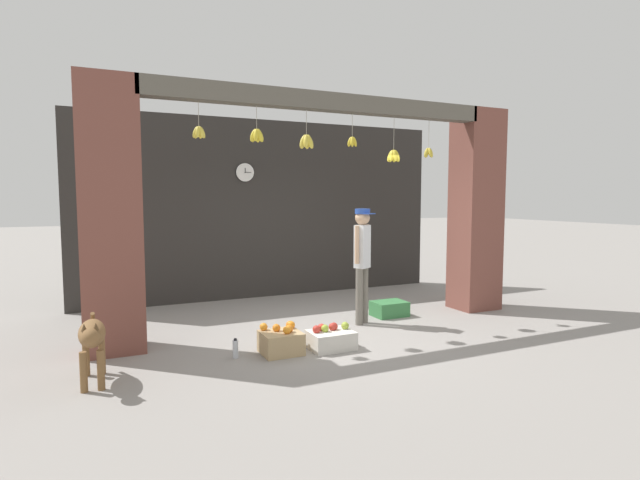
# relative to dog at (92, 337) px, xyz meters

# --- Properties ---
(ground_plane) EXTENTS (60.00, 60.00, 0.00)m
(ground_plane) POSITION_rel_dog_xyz_m (3.07, 0.78, -0.48)
(ground_plane) COLOR gray
(shop_back_wall) EXTENTS (6.96, 0.12, 3.31)m
(shop_back_wall) POSITION_rel_dog_xyz_m (3.07, 3.56, 1.17)
(shop_back_wall) COLOR #2D2B28
(shop_back_wall) RESTS_ON ground_plane
(shop_pillar_left) EXTENTS (0.70, 0.60, 3.31)m
(shop_pillar_left) POSITION_rel_dog_xyz_m (0.25, 1.08, 1.17)
(shop_pillar_left) COLOR brown
(shop_pillar_left) RESTS_ON ground_plane
(shop_pillar_right) EXTENTS (0.70, 0.60, 3.31)m
(shop_pillar_right) POSITION_rel_dog_xyz_m (5.90, 1.08, 1.17)
(shop_pillar_right) COLOR brown
(shop_pillar_right) RESTS_ON ground_plane
(storefront_awning) EXTENTS (5.06, 0.27, 0.92)m
(storefront_awning) POSITION_rel_dog_xyz_m (3.07, 0.90, 2.66)
(storefront_awning) COLOR #5B564C
(dog) EXTENTS (0.28, 0.93, 0.70)m
(dog) POSITION_rel_dog_xyz_m (0.00, 0.00, 0.00)
(dog) COLOR brown
(dog) RESTS_ON ground_plane
(shopkeeper) EXTENTS (0.32, 0.31, 1.71)m
(shopkeeper) POSITION_rel_dog_xyz_m (3.65, 0.95, 0.54)
(shopkeeper) COLOR #6B665B
(shopkeeper) RESTS_ON ground_plane
(fruit_crate_oranges) EXTENTS (0.47, 0.44, 0.35)m
(fruit_crate_oranges) POSITION_rel_dog_xyz_m (2.07, 0.13, -0.33)
(fruit_crate_oranges) COLOR tan
(fruit_crate_oranges) RESTS_ON ground_plane
(fruit_crate_apples) EXTENTS (0.54, 0.42, 0.31)m
(fruit_crate_apples) POSITION_rel_dog_xyz_m (2.70, 0.05, -0.35)
(fruit_crate_apples) COLOR silver
(fruit_crate_apples) RESTS_ON ground_plane
(produce_box_green) EXTENTS (0.53, 0.39, 0.23)m
(produce_box_green) POSITION_rel_dog_xyz_m (4.29, 1.19, -0.36)
(produce_box_green) COLOR #387A42
(produce_box_green) RESTS_ON ground_plane
(water_bottle) EXTENTS (0.07, 0.07, 0.23)m
(water_bottle) POSITION_rel_dog_xyz_m (1.52, 0.20, -0.37)
(water_bottle) COLOR silver
(water_bottle) RESTS_ON ground_plane
(wall_clock) EXTENTS (0.35, 0.03, 0.35)m
(wall_clock) POSITION_rel_dog_xyz_m (2.63, 3.48, 1.85)
(wall_clock) COLOR black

